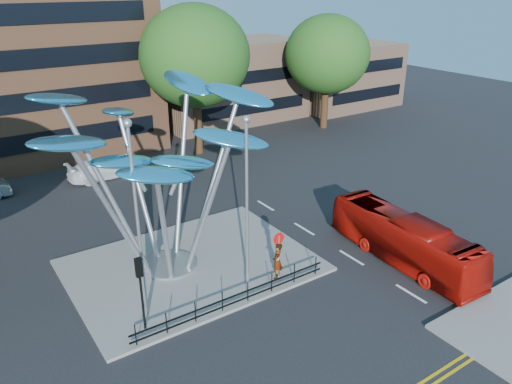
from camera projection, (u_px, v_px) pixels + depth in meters
ground at (275, 320)px, 21.82m from camera, size 120.00×120.00×0.00m
traffic_island at (192, 265)px, 25.84m from camera, size 12.00×9.00×0.15m
low_building_near at (230, 81)px, 51.29m from camera, size 15.00×8.00×8.00m
low_building_far at (343, 75)px, 57.17m from camera, size 12.00×8.00×7.00m
tree_right at (195, 56)px, 39.49m from camera, size 8.80×8.80×12.11m
tree_far at (327, 54)px, 47.06m from camera, size 8.00×8.00×10.81m
leaf_sculpture at (157, 140)px, 23.12m from camera, size 12.72×9.54×9.51m
street_lamp_left at (136, 206)px, 20.04m from camera, size 0.36×0.36×8.80m
street_lamp_right at (247, 189)px, 22.34m from camera, size 0.36×0.36×8.30m
traffic_light_island at (140, 279)px, 20.11m from camera, size 0.28×0.18×3.42m
no_entry_sign_island at (279, 247)px, 24.04m from camera, size 0.60×0.10×2.45m
pedestrian_railing_front at (235, 298)px, 22.38m from camera, size 10.00×0.06×1.00m
red_bus at (404, 239)px, 25.91m from camera, size 2.60×9.22×2.54m
pedestrian at (277, 261)px, 24.27m from camera, size 0.82×0.80×1.90m
parked_car_right at (103, 168)px, 37.04m from camera, size 5.26×2.34×1.50m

